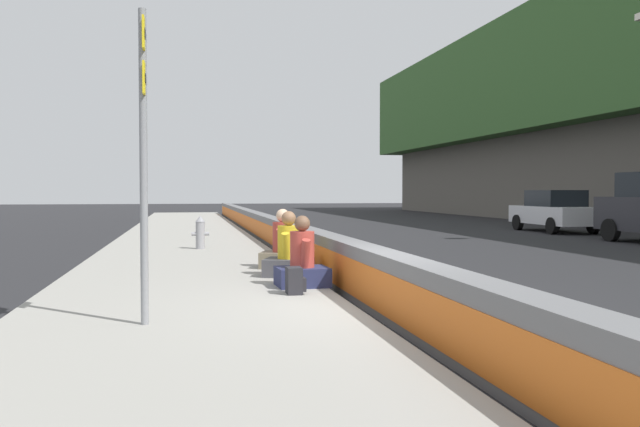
# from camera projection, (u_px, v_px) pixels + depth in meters

# --- Properties ---
(ground_plane) EXTENTS (160.00, 160.00, 0.00)m
(ground_plane) POSITION_uv_depth(u_px,v_px,m) (390.00, 317.00, 8.86)
(ground_plane) COLOR #232326
(ground_plane) RESTS_ON ground
(sidewalk_strip) EXTENTS (80.00, 4.40, 0.14)m
(sidewalk_strip) POSITION_uv_depth(u_px,v_px,m) (187.00, 319.00, 8.33)
(sidewalk_strip) COLOR gray
(sidewalk_strip) RESTS_ON ground_plane
(jersey_barrier) EXTENTS (76.00, 0.45, 0.85)m
(jersey_barrier) POSITION_uv_depth(u_px,v_px,m) (390.00, 285.00, 8.84)
(jersey_barrier) COLOR slate
(jersey_barrier) RESTS_ON ground_plane
(route_sign_post) EXTENTS (0.44, 0.09, 3.60)m
(route_sign_post) POSITION_uv_depth(u_px,v_px,m) (144.00, 144.00, 7.58)
(route_sign_post) COLOR gray
(route_sign_post) RESTS_ON sidewalk_strip
(fire_hydrant) EXTENTS (0.26, 0.46, 0.88)m
(fire_hydrant) POSITION_uv_depth(u_px,v_px,m) (200.00, 232.00, 17.62)
(fire_hydrant) COLOR gray
(fire_hydrant) RESTS_ON sidewalk_strip
(seated_person_foreground) EXTENTS (0.73, 0.85, 1.14)m
(seated_person_foreground) POSITION_uv_depth(u_px,v_px,m) (302.00, 264.00, 10.70)
(seated_person_foreground) COLOR #23284C
(seated_person_foreground) RESTS_ON sidewalk_strip
(seated_person_middle) EXTENTS (0.96, 1.03, 1.17)m
(seated_person_middle) POSITION_uv_depth(u_px,v_px,m) (289.00, 256.00, 11.99)
(seated_person_middle) COLOR #424247
(seated_person_middle) RESTS_ON sidewalk_strip
(seated_person_rear) EXTENTS (0.95, 1.03, 1.18)m
(seated_person_rear) POSITION_uv_depth(u_px,v_px,m) (283.00, 249.00, 13.29)
(seated_person_rear) COLOR #706651
(seated_person_rear) RESTS_ON sidewalk_strip
(backpack) EXTENTS (0.32, 0.28, 0.40)m
(backpack) POSITION_uv_depth(u_px,v_px,m) (295.00, 281.00, 9.90)
(backpack) COLOR #232328
(backpack) RESTS_ON sidewalk_strip
(parked_car_fourth) EXTENTS (4.55, 2.06, 1.71)m
(parked_car_fourth) POSITION_uv_depth(u_px,v_px,m) (554.00, 211.00, 27.14)
(parked_car_fourth) COLOR silver
(parked_car_fourth) RESTS_ON ground_plane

